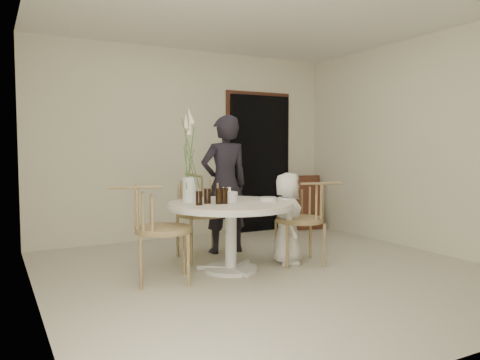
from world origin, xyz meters
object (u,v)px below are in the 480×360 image
girl (225,184)px  boy (288,218)px  chair_right (311,211)px  chair_far (198,203)px  birthday_cake (227,197)px  flower_vase (189,169)px  table (231,213)px  chair_left (149,220)px

girl → boy: bearing=115.2°
chair_right → boy: bearing=-96.3°
chair_far → birthday_cake: size_ratio=4.48×
chair_far → boy: (0.74, -0.79, -0.13)m
chair_right → flower_vase: bearing=-88.9°
chair_far → girl: 0.44m
chair_far → table: bearing=-85.7°
flower_vase → chair_left: bearing=-154.1°
girl → flower_vase: flower_vase is taller
chair_right → boy: 0.27m
chair_left → flower_vase: size_ratio=0.96×
birthday_cake → flower_vase: bearing=148.9°
table → chair_far: (-0.04, 0.78, 0.02)m
table → flower_vase: flower_vase is taller
chair_far → chair_left: chair_far is taller
chair_far → girl: (0.38, 0.05, 0.21)m
birthday_cake → boy: bearing=-3.9°
birthday_cake → chair_far: bearing=91.1°
boy → flower_vase: size_ratio=1.04×
flower_vase → chair_far: bearing=58.5°
chair_left → girl: girl is taller
boy → birthday_cake: 0.78m
chair_left → birthday_cake: size_ratio=4.29×
chair_right → flower_vase: flower_vase is taller
chair_far → chair_left: bearing=-135.6°
boy → chair_right: bearing=-83.8°
girl → chair_left: bearing=36.2°
flower_vase → girl: bearing=39.6°
chair_right → chair_far: bearing=-115.9°
chair_far → boy: boy is taller
chair_far → chair_left: 1.15m
chair_right → girl: bearing=-131.0°
flower_vase → table: bearing=-33.3°
boy → flower_vase: (-1.07, 0.26, 0.57)m
chair_far → birthday_cake: bearing=-87.5°
chair_far → chair_right: bearing=-40.8°
chair_far → chair_right: 1.33m
girl → chair_far: bearing=9.4°
table → chair_right: 0.95m
girl → flower_vase: (-0.71, -0.59, 0.23)m
boy → birthday_cake: boy is taller
table → chair_left: chair_left is taller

